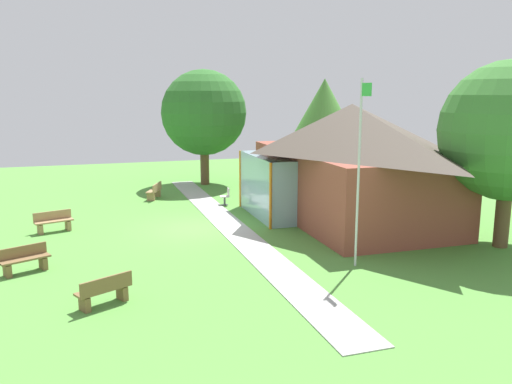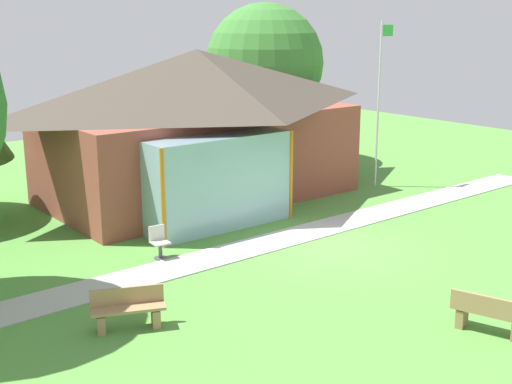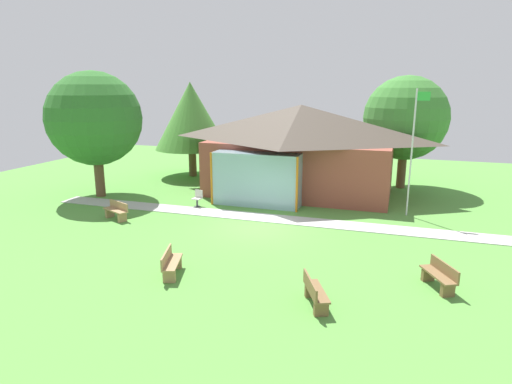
{
  "view_description": "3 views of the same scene",
  "coord_description": "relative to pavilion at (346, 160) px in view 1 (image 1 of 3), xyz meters",
  "views": [
    {
      "loc": [
        20.9,
        -3.94,
        5.63
      ],
      "look_at": [
        -0.83,
        2.83,
        1.24
      ],
      "focal_mm": 36.5,
      "sensor_mm": 36.0,
      "label": 1
    },
    {
      "loc": [
        -12.73,
        -12.66,
        6.2
      ],
      "look_at": [
        -0.69,
        2.51,
        1.19
      ],
      "focal_mm": 47.85,
      "sensor_mm": 36.0,
      "label": 2
    },
    {
      "loc": [
        5.72,
        -17.53,
        6.18
      ],
      "look_at": [
        -0.8,
        1.93,
        1.12
      ],
      "focal_mm": 30.38,
      "sensor_mm": 36.0,
      "label": 3
    }
  ],
  "objects": [
    {
      "name": "tree_west_hedge",
      "position": [
        -10.57,
        -4.24,
        1.73
      ],
      "size": [
        5.16,
        5.16,
        6.99
      ],
      "color": "brown",
      "rests_on": "ground_plane"
    },
    {
      "name": "bench_mid_left",
      "position": [
        -6.97,
        -7.73,
        -2.26
      ],
      "size": [
        1.55,
        0.99,
        0.84
      ],
      "rotation": [
        0.0,
        0.0,
        2.74
      ],
      "color": "#9E7A51",
      "rests_on": "ground_plane"
    },
    {
      "name": "bench_lawn_far_right",
      "position": [
        7.02,
        -10.64,
        -2.26
      ],
      "size": [
        1.08,
        1.53,
        0.84
      ],
      "rotation": [
        0.0,
        0.0,
        2.05
      ],
      "color": "brown",
      "rests_on": "ground_plane"
    },
    {
      "name": "bench_front_center",
      "position": [
        -1.41,
        -12.44,
        -2.26
      ],
      "size": [
        0.88,
        1.56,
        0.84
      ],
      "rotation": [
        0.0,
        0.0,
        5.03
      ],
      "color": "#9E7A51",
      "rests_on": "ground_plane"
    },
    {
      "name": "pavilion",
      "position": [
        0.0,
        0.0,
        0.0
      ],
      "size": [
        11.25,
        7.37,
        5.12
      ],
      "color": "brown",
      "rests_on": "ground_plane"
    },
    {
      "name": "footpath",
      "position": [
        -0.17,
        -5.33,
        -2.65
      ],
      "size": [
        23.16,
        1.63,
        0.03
      ],
      "primitive_type": "cube",
      "rotation": [
        0.0,
        0.0,
        0.01
      ],
      "color": "#ADADA8",
      "rests_on": "ground_plane"
    },
    {
      "name": "tree_behind_pavilion_left",
      "position": [
        -8.13,
        2.61,
        1.5
      ],
      "size": [
        5.0,
        5.0,
        6.43
      ],
      "color": "brown",
      "rests_on": "ground_plane"
    },
    {
      "name": "bench_front_right",
      "position": [
        3.54,
        -12.99,
        -2.26
      ],
      "size": [
        1.03,
        1.55,
        0.84
      ],
      "rotation": [
        0.0,
        0.0,
        5.15
      ],
      "color": "brown",
      "rests_on": "ground_plane"
    },
    {
      "name": "patio_chair_west",
      "position": [
        -4.31,
        -4.47,
        -2.25
      ],
      "size": [
        0.48,
        0.48,
        0.86
      ],
      "rotation": [
        0.0,
        0.0,
        3.05
      ],
      "color": "beige",
      "rests_on": "ground_plane"
    },
    {
      "name": "ground_plane",
      "position": [
        -0.17,
        -6.74,
        -2.66
      ],
      "size": [
        44.0,
        44.0,
        0.0
      ],
      "primitive_type": "plane",
      "color": "#54933D"
    },
    {
      "name": "tree_behind_pavilion_right",
      "position": [
        5.73,
        3.47,
        1.6
      ],
      "size": [
        5.01,
        5.01,
        6.78
      ],
      "color": "brown",
      "rests_on": "ground_plane"
    },
    {
      "name": "flagpole",
      "position": [
        6.11,
        -2.69,
        0.66
      ],
      "size": [
        0.64,
        0.08,
        6.05
      ],
      "color": "silver",
      "rests_on": "ground_plane"
    }
  ]
}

